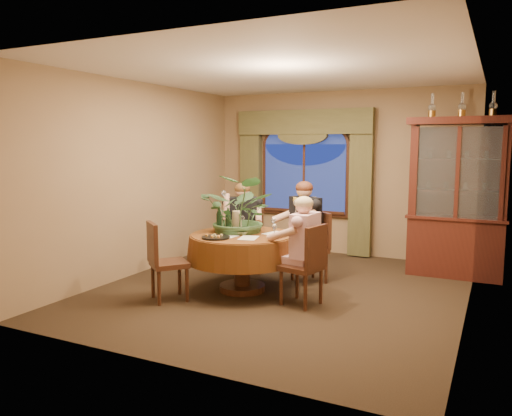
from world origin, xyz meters
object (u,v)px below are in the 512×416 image
at_px(dining_table, 242,262).
at_px(wine_bottle_1, 220,218).
at_px(person_pink, 305,249).
at_px(wine_bottle_2, 219,220).
at_px(chair_back_right, 309,248).
at_px(person_scarf, 305,231).
at_px(centerpiece_plant, 242,184).
at_px(chair_back, 249,240).
at_px(oil_lamp_left, 432,106).
at_px(chair_front_left, 169,261).
at_px(oil_lamp_right, 494,104).
at_px(person_back, 243,228).
at_px(chair_right, 301,265).
at_px(stoneware_vase, 237,221).
at_px(china_cabinet, 457,198).
at_px(oil_lamp_center, 462,105).
at_px(wine_bottle_0, 228,219).
at_px(olive_bowl, 242,233).
at_px(wine_bottle_3, 228,221).

bearing_deg(dining_table, wine_bottle_1, 164.39).
distance_m(person_pink, wine_bottle_1, 1.32).
height_order(dining_table, wine_bottle_2, wine_bottle_2).
xyz_separation_m(chair_back_right, wine_bottle_2, (-0.98, -0.77, 0.44)).
relative_size(person_scarf, centerpiece_plant, 1.25).
height_order(dining_table, chair_back, chair_back).
xyz_separation_m(oil_lamp_left, chair_front_left, (-2.65, -2.73, -1.97)).
bearing_deg(chair_back, chair_back_right, 150.10).
bearing_deg(oil_lamp_right, person_back, -160.00).
bearing_deg(chair_right, person_back, 64.58).
bearing_deg(stoneware_vase, china_cabinet, 36.54).
xyz_separation_m(oil_lamp_center, person_back, (-2.84, -1.18, -1.77)).
xyz_separation_m(dining_table, person_back, (-0.42, 0.82, 0.30)).
distance_m(person_back, wine_bottle_0, 0.80).
distance_m(person_back, person_scarf, 0.98).
relative_size(chair_right, person_scarf, 0.68).
relative_size(chair_front_left, wine_bottle_2, 2.91).
height_order(dining_table, person_scarf, person_scarf).
height_order(china_cabinet, oil_lamp_left, oil_lamp_left).
bearing_deg(china_cabinet, wine_bottle_0, -144.23).
relative_size(china_cabinet, chair_back, 2.37).
bearing_deg(person_scarf, wine_bottle_0, 76.88).
xyz_separation_m(chair_back, olive_bowl, (0.40, -0.98, 0.30)).
height_order(oil_lamp_left, chair_back_right, oil_lamp_left).
bearing_deg(dining_table, wine_bottle_0, 163.64).
bearing_deg(oil_lamp_center, chair_right, -124.86).
height_order(oil_lamp_center, wine_bottle_2, oil_lamp_center).
relative_size(dining_table, chair_back, 1.49).
xyz_separation_m(person_pink, olive_bowl, (-0.86, 0.01, 0.13)).
distance_m(oil_lamp_left, olive_bowl, 3.32).
relative_size(dining_table, olive_bowl, 8.84).
height_order(person_scarf, centerpiece_plant, centerpiece_plant).
distance_m(person_pink, wine_bottle_2, 1.27).
bearing_deg(dining_table, wine_bottle_2, 178.46).
distance_m(china_cabinet, oil_lamp_right, 1.37).
xyz_separation_m(chair_front_left, wine_bottle_2, (0.27, 0.74, 0.44)).
xyz_separation_m(oil_lamp_right, chair_front_left, (-3.44, -2.73, -1.97)).
bearing_deg(chair_back, wine_bottle_2, 69.50).
relative_size(china_cabinet, person_pink, 1.76).
xyz_separation_m(chair_front_left, person_pink, (1.51, 0.65, 0.17)).
distance_m(chair_front_left, olive_bowl, 0.98).
distance_m(china_cabinet, wine_bottle_2, 3.42).
height_order(person_back, olive_bowl, person_back).
bearing_deg(stoneware_vase, centerpiece_plant, 45.57).
xyz_separation_m(olive_bowl, wine_bottle_3, (-0.21, 0.03, 0.14)).
relative_size(chair_back_right, wine_bottle_1, 2.91).
distance_m(person_pink, wine_bottle_0, 1.19).
relative_size(china_cabinet, chair_right, 2.37).
xyz_separation_m(person_back, olive_bowl, (0.45, -0.89, 0.10)).
relative_size(oil_lamp_center, wine_bottle_2, 1.03).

